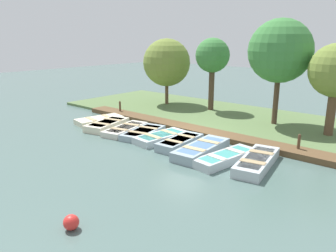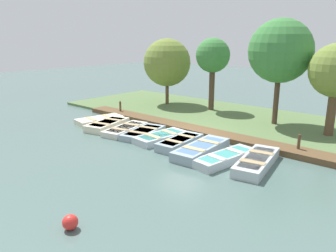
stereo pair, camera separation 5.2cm
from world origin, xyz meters
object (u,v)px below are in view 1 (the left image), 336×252
object	(u,v)px
rowboat_0	(99,120)
rowboat_5	(180,142)
rowboat_1	(107,125)
rowboat_3	(143,133)
rowboat_2	(125,129)
mooring_post_far	(299,144)
rowboat_7	(226,158)
mooring_post_near	(120,108)
rowboat_6	(201,149)
buoy	(71,222)
rowboat_8	(257,161)
park_tree_left	(212,57)
park_tree_right	(336,72)
rowboat_4	(161,137)
park_tree_center	(280,51)
park_tree_far_left	(167,63)

from	to	relation	value
rowboat_0	rowboat_5	distance (m)	6.42
rowboat_1	rowboat_3	distance (m)	2.59
rowboat_2	mooring_post_far	distance (m)	8.66
rowboat_7	mooring_post_near	distance (m)	10.05
rowboat_6	mooring_post_far	bearing A→B (deg)	125.60
rowboat_1	buoy	distance (m)	10.11
rowboat_1	rowboat_8	world-z (taller)	rowboat_8
park_tree_left	park_tree_right	size ratio (longest dim) A/B	1.05
rowboat_4	park_tree_right	distance (m)	9.03
rowboat_3	park_tree_left	bearing A→B (deg)	171.63
rowboat_4	park_tree_center	distance (m)	8.05
rowboat_6	park_tree_far_left	bearing A→B (deg)	-135.25
rowboat_0	rowboat_6	distance (m)	7.76
rowboat_3	park_tree_right	distance (m)	9.92
rowboat_7	park_tree_left	bearing A→B (deg)	-134.30
rowboat_4	rowboat_8	world-z (taller)	rowboat_8
rowboat_8	buoy	size ratio (longest dim) A/B	8.03
rowboat_0	mooring_post_far	distance (m)	11.17
rowboat_5	park_tree_center	xyz separation A→B (m)	(-6.36, 1.80, 4.00)
park_tree_far_left	park_tree_center	size ratio (longest dim) A/B	0.82
buoy	park_tree_far_left	xyz separation A→B (m)	(-13.98, -8.78, 2.96)
buoy	rowboat_4	bearing A→B (deg)	-155.18
mooring_post_near	park_tree_right	xyz separation A→B (m)	(-3.48, 11.83, 2.86)
park_tree_left	rowboat_0	bearing A→B (deg)	-26.02
rowboat_3	rowboat_4	bearing A→B (deg)	76.21
mooring_post_far	park_tree_left	xyz separation A→B (m)	(-4.69, -7.61, 3.25)
rowboat_0	mooring_post_near	bearing A→B (deg)	-153.41
rowboat_0	rowboat_1	distance (m)	1.37
rowboat_8	park_tree_left	size ratio (longest dim) A/B	0.68
park_tree_right	rowboat_7	bearing A→B (deg)	-19.18
rowboat_2	park_tree_far_left	distance (m)	7.99
rowboat_6	rowboat_8	bearing A→B (deg)	91.19
rowboat_1	rowboat_5	world-z (taller)	rowboat_5
mooring_post_near	mooring_post_far	distance (m)	11.57
rowboat_0	rowboat_3	world-z (taller)	rowboat_0
rowboat_6	park_tree_right	bearing A→B (deg)	146.29
rowboat_1	rowboat_2	bearing A→B (deg)	81.15
rowboat_1	park_tree_far_left	bearing A→B (deg)	178.95
rowboat_0	rowboat_8	xyz separation A→B (m)	(0.28, 10.23, 0.04)
park_tree_left	rowboat_2	bearing A→B (deg)	-5.35
park_tree_right	rowboat_4	bearing A→B (deg)	-46.03
rowboat_4	rowboat_3	bearing A→B (deg)	-84.41
rowboat_6	rowboat_8	distance (m)	2.49
park_tree_right	buoy	bearing A→B (deg)	-11.61
rowboat_0	rowboat_2	xyz separation A→B (m)	(0.35, 2.67, -0.01)
rowboat_1	rowboat_3	world-z (taller)	rowboat_1
rowboat_5	rowboat_8	distance (m)	3.82
rowboat_0	park_tree_center	bearing A→B (deg)	137.19
rowboat_7	buoy	distance (m)	6.93
rowboat_3	mooring_post_near	distance (m)	5.08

